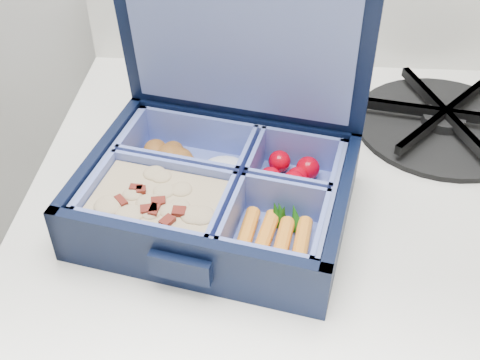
# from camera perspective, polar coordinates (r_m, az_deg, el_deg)

# --- Properties ---
(bento_box) EXTENTS (0.28, 0.24, 0.06)m
(bento_box) POSITION_cam_1_polar(r_m,az_deg,el_deg) (0.56, -2.21, -1.21)
(bento_box) COLOR black
(bento_box) RESTS_ON stove
(burner_grate) EXTENTS (0.23, 0.23, 0.03)m
(burner_grate) POSITION_cam_1_polar(r_m,az_deg,el_deg) (0.73, 18.78, 5.63)
(burner_grate) COLOR black
(burner_grate) RESTS_ON stove
(burner_grate_rear) EXTENTS (0.20, 0.20, 0.02)m
(burner_grate_rear) POSITION_cam_1_polar(r_m,az_deg,el_deg) (0.76, -3.14, 9.23)
(burner_grate_rear) COLOR black
(burner_grate_rear) RESTS_ON stove
(fork) EXTENTS (0.18, 0.12, 0.01)m
(fork) POSITION_cam_1_polar(r_m,az_deg,el_deg) (0.67, 3.21, 3.74)
(fork) COLOR #A8A7B5
(fork) RESTS_ON stove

